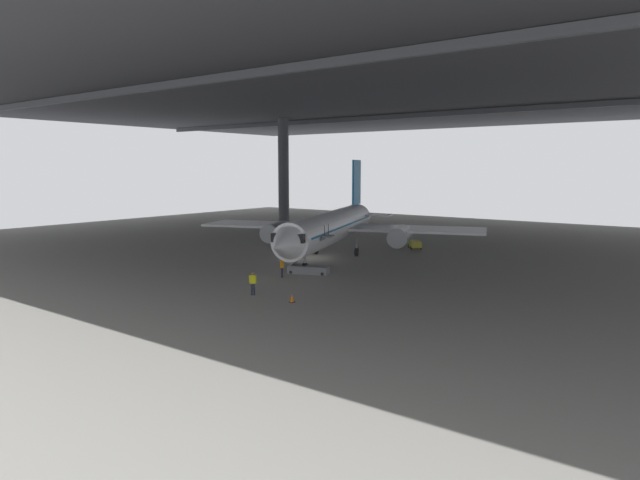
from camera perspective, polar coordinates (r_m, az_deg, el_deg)
name	(u,v)px	position (r m, az deg, el deg)	size (l,w,h in m)	color
ground_plane	(310,258)	(58.13, -1.00, -1.86)	(110.00, 110.00, 0.00)	gray
hangar_structure	(379,95)	(69.39, 6.09, 14.50)	(121.00, 99.00, 18.63)	#4C4F54
airplane_main	(332,227)	(57.98, 1.21, 1.34)	(31.12, 31.33, 10.30)	white
boarding_stairs	(310,265)	(49.64, -1.07, -2.62)	(4.20, 2.65, 4.42)	slate
crew_worker_near_nose	(253,282)	(41.41, -6.89, -4.26)	(0.46, 0.39, 1.76)	#232838
crew_worker_by_stairs	(282,266)	(47.87, -3.91, -2.69)	(0.34, 0.52, 1.71)	#232838
traffic_cone_orange	(292,298)	(39.20, -2.88, -5.96)	(0.36, 0.36, 0.60)	black
baggage_tug	(415,244)	(65.90, 9.68, -0.41)	(2.31, 2.47, 0.90)	yellow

